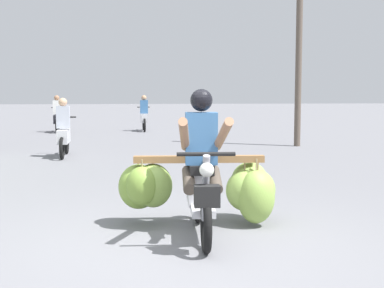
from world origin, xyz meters
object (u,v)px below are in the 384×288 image
at_px(motorbike_main_loaded, 206,184).
at_px(motorbike_distant_ahead_left, 64,133).
at_px(motorbike_distant_far_ahead, 57,117).
at_px(utility_pole, 299,41).
at_px(motorbike_distant_ahead_right, 144,117).

distance_m(motorbike_main_loaded, motorbike_distant_ahead_left, 7.26).
relative_size(motorbike_distant_far_ahead, utility_pole, 0.27).
bearing_deg(motorbike_main_loaded, utility_pole, 66.66).
bearing_deg(motorbike_distant_far_ahead, utility_pole, -38.15).
bearing_deg(motorbike_distant_ahead_left, motorbike_distant_ahead_right, 75.97).
distance_m(motorbike_distant_ahead_right, utility_pole, 7.84).
bearing_deg(motorbike_main_loaded, motorbike_distant_far_ahead, 104.39).
bearing_deg(motorbike_distant_ahead_right, utility_pole, -55.40).
xyz_separation_m(motorbike_main_loaded, utility_pole, (3.76, 8.72, 2.46)).
height_order(motorbike_main_loaded, utility_pole, utility_pole).
distance_m(motorbike_distant_ahead_right, motorbike_distant_far_ahead, 3.29).
height_order(motorbike_distant_ahead_left, motorbike_distant_far_ahead, same).
relative_size(motorbike_main_loaded, motorbike_distant_ahead_right, 1.16).
xyz_separation_m(motorbike_distant_ahead_left, motorbike_distant_ahead_right, (2.01, 8.05, 0.00)).
relative_size(motorbike_distant_ahead_left, motorbike_distant_ahead_right, 1.00).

